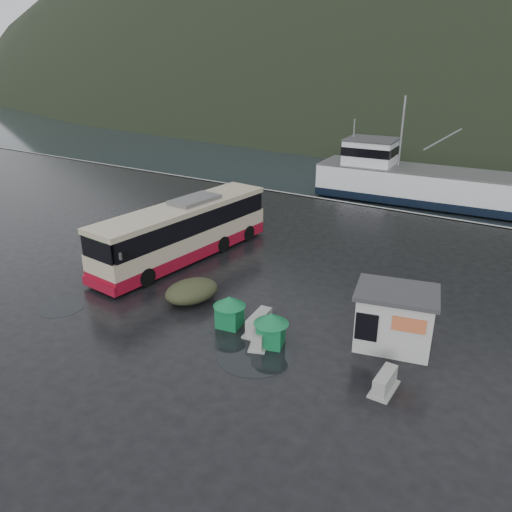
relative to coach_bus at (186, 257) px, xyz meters
The scene contains 14 objects.
ground 5.26m from the coach_bus, 39.42° to the right, with size 160.00×160.00×0.00m, color black.
harbor_water 106.74m from the coach_bus, 87.82° to the left, with size 300.00×180.00×0.02m, color black.
quay_edge 17.15m from the coach_bus, 76.31° to the left, with size 160.00×0.60×1.50m, color #999993.
coach_bus is the anchor object (origin of this frame).
white_van 3.09m from the coach_bus, 151.09° to the right, with size 2.04×5.92×2.48m, color silver, non-canonical shape.
waste_bin_left 8.90m from the coach_bus, 37.27° to the right, with size 1.08×1.08×1.51m, color #126A3A, non-canonical shape.
waste_bin_right 11.14m from the coach_bus, 31.26° to the right, with size 1.10×1.10×1.53m, color #126A3A, non-canonical shape.
dome_tent 5.94m from the coach_bus, 47.34° to the right, with size 2.03×2.85×1.12m, color #343721, non-canonical shape.
ticket_kiosk 14.31m from the coach_bus, 12.28° to the right, with size 3.38×2.56×2.64m, color beige, non-canonical shape.
jersey_barrier_a 10.92m from the coach_bus, 33.74° to the right, with size 0.73×1.47×0.73m, color #999993, non-canonical shape.
jersey_barrier_b 9.94m from the coach_bus, 31.10° to the right, with size 0.89×1.78×0.89m, color #999993, non-canonical shape.
jersey_barrier_c 16.01m from the coach_bus, 23.04° to the right, with size 0.77×1.55×0.77m, color #999993, non-canonical shape.
fishing_trawler 26.41m from the coach_bus, 71.97° to the left, with size 23.64×5.20×9.45m, color silver, non-canonical shape.
puddles 9.42m from the coach_bus, 51.39° to the right, with size 13.26×4.28×0.01m.
Camera 1 is at (14.76, -18.59, 11.81)m, focal length 35.00 mm.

